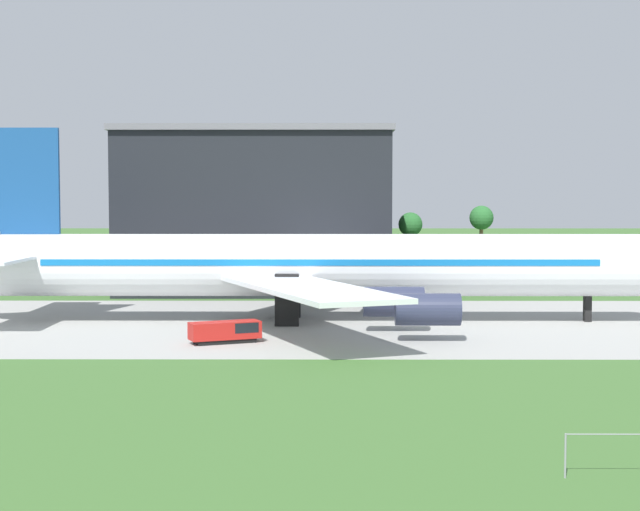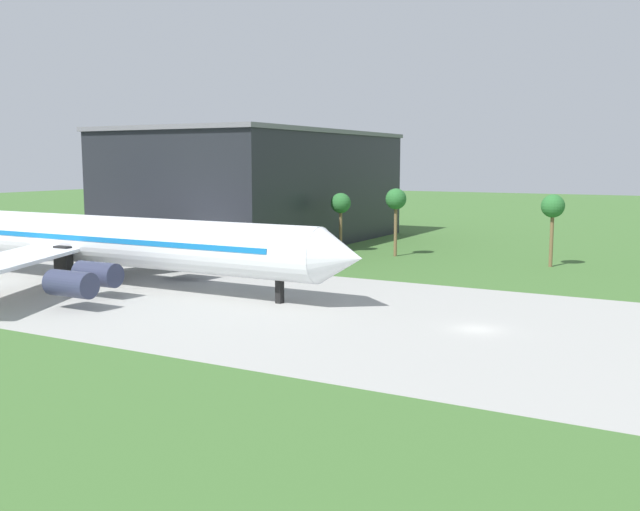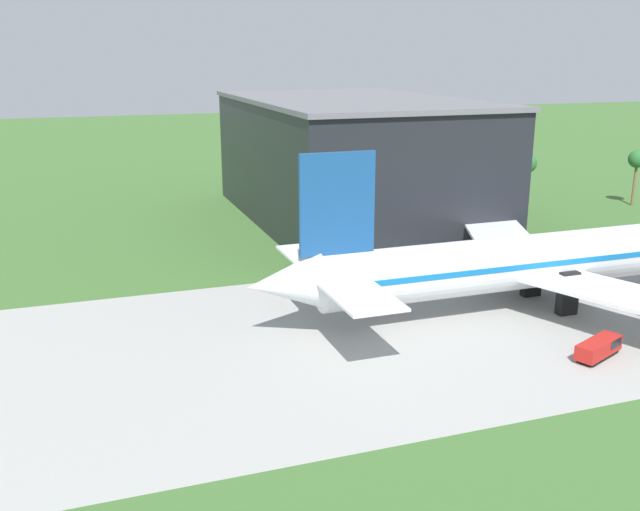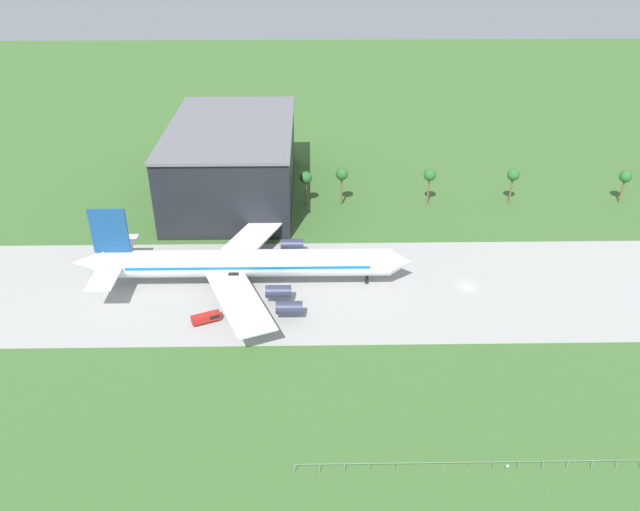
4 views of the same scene
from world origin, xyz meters
The scene contains 3 objects.
jet_airliner centered at (-53.00, 1.88, 5.86)m, with size 79.72×55.80×20.16m.
baggage_tug centered at (-59.83, -13.22, 1.07)m, with size 6.58×4.32×1.94m.
terminal_building centered at (-60.63, 54.42, 11.14)m, with size 36.72×61.20×22.25m.
Camera 3 is at (-109.10, -67.44, 30.18)m, focal length 40.00 mm.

